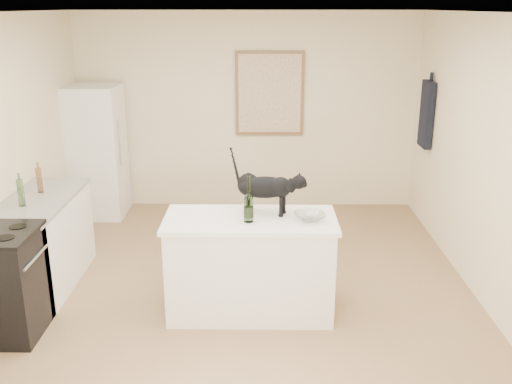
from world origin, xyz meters
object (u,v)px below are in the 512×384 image
at_px(glass_bowl, 310,217).
at_px(fridge, 96,152).
at_px(black_cat, 265,190).
at_px(wine_bottle, 249,201).
at_px(stove, 2,285).

bearing_deg(glass_bowl, fridge, 134.58).
xyz_separation_m(black_cat, wine_bottle, (-0.14, -0.22, -0.02)).
relative_size(fridge, black_cat, 2.78).
xyz_separation_m(fridge, glass_bowl, (2.56, -2.60, 0.08)).
xyz_separation_m(wine_bottle, glass_bowl, (0.52, 0.04, -0.16)).
relative_size(stove, black_cat, 1.47).
bearing_deg(fridge, stove, -90.00).
bearing_deg(fridge, glass_bowl, -45.42).
relative_size(wine_bottle, glass_bowl, 1.45).
relative_size(fridge, glass_bowl, 6.54).
distance_m(black_cat, glass_bowl, 0.46).
height_order(stove, glass_bowl, glass_bowl).
height_order(fridge, wine_bottle, fridge).
distance_m(stove, black_cat, 2.33).
bearing_deg(glass_bowl, stove, -172.23).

